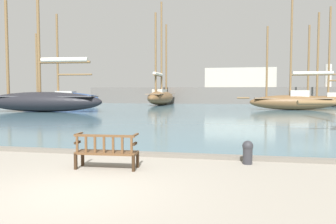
{
  "coord_description": "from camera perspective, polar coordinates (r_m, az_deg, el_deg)",
  "views": [
    {
      "loc": [
        3.08,
        -5.94,
        2.01
      ],
      "look_at": [
        -0.06,
        10.0,
        1.0
      ],
      "focal_mm": 35.0,
      "sensor_mm": 36.0,
      "label": 1
    }
  ],
  "objects": [
    {
      "name": "sailboat_nearest_port",
      "position": [
        51.06,
        -18.28,
        2.48
      ],
      "size": [
        13.63,
        4.14,
        13.26
      ],
      "color": "navy",
      "rests_on": "harbor_water"
    },
    {
      "name": "sailboat_mid_starboard",
      "position": [
        47.99,
        -1.22,
        2.88
      ],
      "size": [
        3.03,
        13.03,
        14.95
      ],
      "color": "brown",
      "rests_on": "harbor_water"
    },
    {
      "name": "sailboat_far_starboard",
      "position": [
        33.74,
        -20.96,
        2.08
      ],
      "size": [
        11.96,
        3.78,
        14.44
      ],
      "color": "black",
      "rests_on": "harbor_water"
    },
    {
      "name": "park_bench",
      "position": [
        8.71,
        -10.67,
        -6.68
      ],
      "size": [
        1.62,
        0.6,
        0.92
      ],
      "color": "#322113",
      "rests_on": "ground"
    },
    {
      "name": "quay_edge_kerb",
      "position": [
        10.45,
        -6.26,
        -7.21
      ],
      "size": [
        40.0,
        0.3,
        0.12
      ],
      "primitive_type": "cube",
      "color": "slate",
      "rests_on": "ground"
    },
    {
      "name": "harbor_water",
      "position": [
        50.08,
        7.61,
        1.26
      ],
      "size": [
        100.0,
        80.0,
        0.08
      ],
      "primitive_type": "cube",
      "color": "slate",
      "rests_on": "ground"
    },
    {
      "name": "ground_plane",
      "position": [
        6.99,
        -16.01,
        -13.28
      ],
      "size": [
        160.0,
        160.0,
        0.0
      ],
      "primitive_type": "plane",
      "color": "gray"
    },
    {
      "name": "sailboat_centre_channel",
      "position": [
        48.31,
        26.36,
        2.07
      ],
      "size": [
        9.41,
        4.74,
        13.04
      ],
      "color": "brown",
      "rests_on": "harbor_water"
    },
    {
      "name": "sailboat_outer_starboard",
      "position": [
        37.15,
        20.91,
        2.02
      ],
      "size": [
        10.16,
        2.19,
        12.26
      ],
      "color": "brown",
      "rests_on": "harbor_water"
    },
    {
      "name": "far_breakwater",
      "position": [
        53.51,
        8.93,
        3.46
      ],
      "size": [
        41.33,
        2.4,
        6.16
      ],
      "color": "#66605B",
      "rests_on": "ground"
    },
    {
      "name": "mooring_bollard",
      "position": [
        9.4,
        13.71,
        -6.63
      ],
      "size": [
        0.3,
        0.3,
        0.65
      ],
      "color": "#2D2D33",
      "rests_on": "ground"
    }
  ]
}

